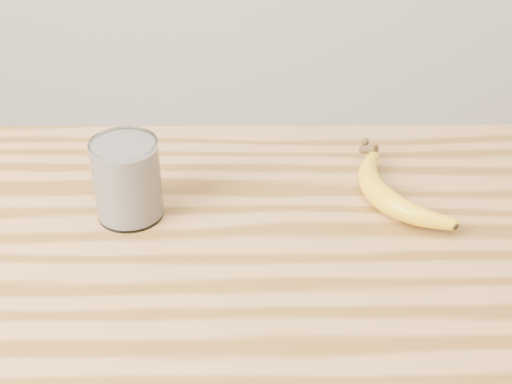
{
  "coord_description": "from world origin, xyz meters",
  "views": [
    {
      "loc": [
        0.03,
        -0.65,
        1.45
      ],
      "look_at": [
        0.04,
        0.15,
        0.93
      ],
      "focal_mm": 50.0,
      "sensor_mm": 36.0,
      "label": 1
    }
  ],
  "objects": [
    {
      "name": "smoothie_glass",
      "position": [
        -0.13,
        0.14,
        0.96
      ],
      "size": [
        0.09,
        0.09,
        0.11
      ],
      "color": "white",
      "rests_on": "table"
    },
    {
      "name": "banana",
      "position": [
        0.21,
        0.16,
        0.92
      ],
      "size": [
        0.21,
        0.3,
        0.03
      ],
      "primitive_type": null,
      "rotation": [
        0.0,
        0.0,
        0.42
      ],
      "color": "gold",
      "rests_on": "table"
    },
    {
      "name": "table",
      "position": [
        0.0,
        0.0,
        0.77
      ],
      "size": [
        1.2,
        0.8,
        0.9
      ],
      "color": "#AB7741",
      "rests_on": "ground"
    }
  ]
}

